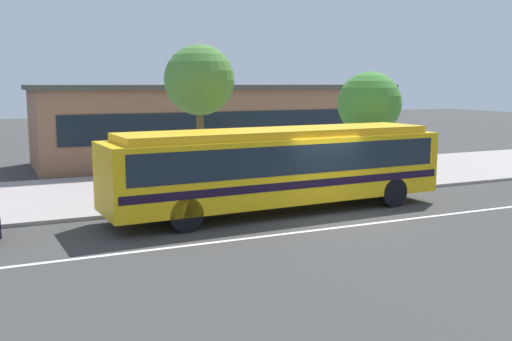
% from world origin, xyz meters
% --- Properties ---
extents(ground_plane, '(120.00, 120.00, 0.00)m').
position_xyz_m(ground_plane, '(0.00, 0.00, 0.00)').
color(ground_plane, '#3C3B39').
extents(sidewalk_slab, '(60.00, 8.00, 0.12)m').
position_xyz_m(sidewalk_slab, '(0.00, 7.16, 0.06)').
color(sidewalk_slab, '#A09591').
rests_on(sidewalk_slab, ground_plane).
extents(lane_stripe_center, '(56.00, 0.16, 0.01)m').
position_xyz_m(lane_stripe_center, '(0.00, -0.80, 0.00)').
color(lane_stripe_center, silver).
rests_on(lane_stripe_center, ground_plane).
extents(transit_bus, '(11.39, 2.97, 2.70)m').
position_xyz_m(transit_bus, '(-1.11, 1.81, 1.58)').
color(transit_bus, gold).
rests_on(transit_bus, ground_plane).
extents(pedestrian_waiting_near_sign, '(0.40, 0.40, 1.74)m').
position_xyz_m(pedestrian_waiting_near_sign, '(-5.15, 4.75, 1.14)').
color(pedestrian_waiting_near_sign, navy).
rests_on(pedestrian_waiting_near_sign, sidewalk_slab).
extents(pedestrian_walking_along_curb, '(0.41, 0.41, 1.68)m').
position_xyz_m(pedestrian_walking_along_curb, '(-3.87, 3.99, 1.10)').
color(pedestrian_walking_along_curb, navy).
rests_on(pedestrian_walking_along_curb, sidewalk_slab).
extents(bus_stop_sign, '(0.08, 0.44, 2.37)m').
position_xyz_m(bus_stop_sign, '(2.85, 3.95, 1.65)').
color(bus_stop_sign, gray).
rests_on(bus_stop_sign, sidewalk_slab).
extents(street_tree_near_stop, '(2.55, 2.55, 5.42)m').
position_xyz_m(street_tree_near_stop, '(-2.52, 5.39, 4.23)').
color(street_tree_near_stop, brown).
rests_on(street_tree_near_stop, sidewalk_slab).
extents(street_tree_mid_block, '(2.64, 2.64, 4.51)m').
position_xyz_m(street_tree_mid_block, '(4.85, 5.30, 3.28)').
color(street_tree_mid_block, brown).
rests_on(street_tree_mid_block, sidewalk_slab).
extents(station_building, '(18.82, 6.68, 4.08)m').
position_xyz_m(station_building, '(1.59, 14.58, 2.05)').
color(station_building, '#8F634A').
rests_on(station_building, ground_plane).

